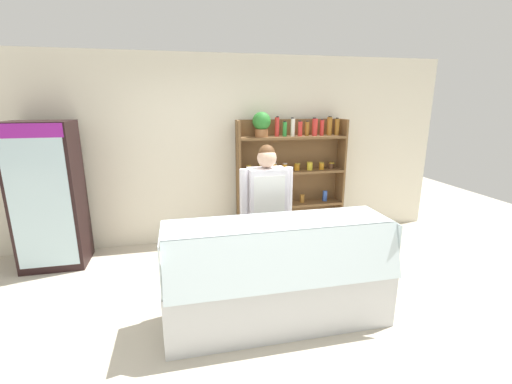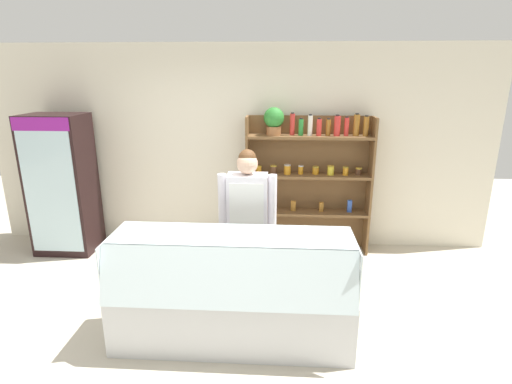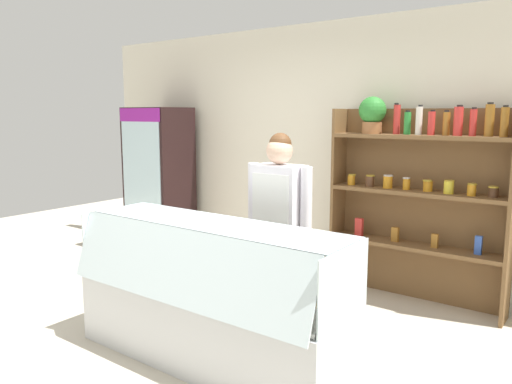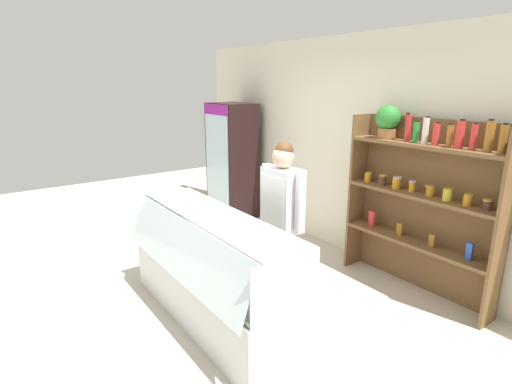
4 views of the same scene
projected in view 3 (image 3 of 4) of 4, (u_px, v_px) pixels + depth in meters
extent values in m
plane|color=beige|center=(199.00, 350.00, 3.75)|extent=(12.00, 12.00, 0.00)
cube|color=silver|center=(338.00, 153.00, 5.27)|extent=(6.80, 0.10, 2.70)
cube|color=black|center=(159.00, 181.00, 6.32)|extent=(0.75, 0.57, 1.83)
cube|color=silver|center=(142.00, 183.00, 6.09)|extent=(0.67, 0.01, 1.63)
cube|color=#8C1E8C|center=(139.00, 115.00, 5.96)|extent=(0.71, 0.01, 0.16)
cylinder|color=#3356B2|center=(135.00, 227.00, 6.37)|extent=(0.05, 0.05, 0.16)
cylinder|color=purple|center=(143.00, 226.00, 6.27)|extent=(0.06, 0.06, 0.21)
cylinder|color=#3356B2|center=(152.00, 230.00, 6.19)|extent=(0.05, 0.05, 0.17)
cylinder|color=#3356B2|center=(160.00, 232.00, 6.10)|extent=(0.05, 0.05, 0.14)
cylinder|color=purple|center=(135.00, 189.00, 6.28)|extent=(0.06, 0.06, 0.17)
cylinder|color=silver|center=(146.00, 190.00, 6.16)|extent=(0.07, 0.07, 0.19)
cylinder|color=orange|center=(158.00, 192.00, 6.03)|extent=(0.07, 0.07, 0.17)
cylinder|color=purple|center=(134.00, 152.00, 6.21)|extent=(0.05, 0.05, 0.17)
cylinder|color=silver|center=(145.00, 153.00, 6.09)|extent=(0.06, 0.06, 0.15)
cylinder|color=silver|center=(157.00, 153.00, 5.96)|extent=(0.06, 0.06, 0.17)
cube|color=brown|center=(421.00, 206.00, 4.67)|extent=(1.62, 0.02, 1.80)
cube|color=brown|center=(338.00, 199.00, 5.03)|extent=(0.03, 0.28, 1.80)
cube|color=brown|center=(512.00, 219.00, 4.09)|extent=(0.03, 0.28, 1.80)
cube|color=brown|center=(414.00, 246.00, 4.62)|extent=(1.56, 0.28, 0.04)
cube|color=brown|center=(417.00, 193.00, 4.54)|extent=(1.56, 0.28, 0.04)
cube|color=brown|center=(420.00, 137.00, 4.46)|extent=(1.56, 0.28, 0.04)
cylinder|color=#996038|center=(372.00, 128.00, 4.72)|extent=(0.18, 0.18, 0.11)
sphere|color=#2C7C2D|center=(373.00, 110.00, 4.69)|extent=(0.26, 0.26, 0.26)
cylinder|color=red|center=(397.00, 120.00, 4.59)|extent=(0.06, 0.06, 0.27)
cylinder|color=black|center=(397.00, 104.00, 4.55)|extent=(0.04, 0.04, 0.02)
cylinder|color=#2D8C38|center=(407.00, 123.00, 4.51)|extent=(0.06, 0.06, 0.20)
cylinder|color=black|center=(408.00, 111.00, 4.49)|extent=(0.04, 0.04, 0.02)
cylinder|color=silver|center=(419.00, 121.00, 4.42)|extent=(0.06, 0.06, 0.25)
cylinder|color=black|center=(421.00, 106.00, 4.42)|extent=(0.04, 0.04, 0.02)
cylinder|color=red|center=(431.00, 123.00, 4.36)|extent=(0.06, 0.06, 0.21)
cylinder|color=black|center=(433.00, 111.00, 4.36)|extent=(0.04, 0.04, 0.02)
cylinder|color=#9E6623|center=(446.00, 124.00, 4.32)|extent=(0.06, 0.06, 0.20)
cylinder|color=black|center=(447.00, 111.00, 4.29)|extent=(0.04, 0.04, 0.02)
cylinder|color=red|center=(458.00, 121.00, 4.23)|extent=(0.08, 0.08, 0.25)
cylinder|color=black|center=(460.00, 106.00, 4.22)|extent=(0.05, 0.05, 0.02)
cylinder|color=red|center=(473.00, 123.00, 4.17)|extent=(0.06, 0.06, 0.22)
cylinder|color=black|center=(474.00, 108.00, 4.16)|extent=(0.04, 0.04, 0.02)
cylinder|color=#9E6623|center=(489.00, 120.00, 4.10)|extent=(0.07, 0.07, 0.26)
cylinder|color=black|center=(491.00, 103.00, 4.08)|extent=(0.05, 0.05, 0.02)
cylinder|color=#9E6623|center=(504.00, 122.00, 4.03)|extent=(0.06, 0.06, 0.24)
cylinder|color=black|center=(506.00, 106.00, 4.02)|extent=(0.04, 0.04, 0.02)
cylinder|color=orange|center=(351.00, 180.00, 4.90)|extent=(0.07, 0.07, 0.09)
cylinder|color=gold|center=(352.00, 175.00, 4.90)|extent=(0.07, 0.07, 0.01)
cylinder|color=brown|center=(370.00, 181.00, 4.79)|extent=(0.08, 0.08, 0.10)
cylinder|color=gold|center=(370.00, 176.00, 4.79)|extent=(0.08, 0.08, 0.01)
cylinder|color=orange|center=(388.00, 182.00, 4.68)|extent=(0.09, 0.09, 0.11)
cylinder|color=silver|center=(389.00, 176.00, 4.68)|extent=(0.09, 0.09, 0.01)
cylinder|color=orange|center=(406.00, 184.00, 4.59)|extent=(0.07, 0.07, 0.10)
cylinder|color=silver|center=(406.00, 178.00, 4.58)|extent=(0.07, 0.07, 0.01)
cylinder|color=orange|center=(428.00, 186.00, 4.49)|extent=(0.08, 0.08, 0.09)
cylinder|color=gold|center=(428.00, 181.00, 4.47)|extent=(0.08, 0.08, 0.01)
cylinder|color=yellow|center=(449.00, 188.00, 4.35)|extent=(0.08, 0.08, 0.11)
cylinder|color=gold|center=(449.00, 181.00, 4.35)|extent=(0.09, 0.09, 0.01)
cylinder|color=orange|center=(472.00, 190.00, 4.24)|extent=(0.07, 0.07, 0.09)
cylinder|color=gold|center=(472.00, 184.00, 4.24)|extent=(0.07, 0.07, 0.01)
cylinder|color=brown|center=(494.00, 192.00, 4.17)|extent=(0.08, 0.08, 0.08)
cylinder|color=gold|center=(493.00, 187.00, 4.15)|extent=(0.08, 0.08, 0.01)
cube|color=red|center=(359.00, 227.00, 4.93)|extent=(0.08, 0.05, 0.18)
cube|color=#9E6623|center=(395.00, 234.00, 4.71)|extent=(0.07, 0.05, 0.14)
cube|color=#9E6623|center=(435.00, 241.00, 4.50)|extent=(0.06, 0.04, 0.13)
cube|color=#3356B2|center=(478.00, 245.00, 4.28)|extent=(0.06, 0.04, 0.16)
cube|color=silver|center=(211.00, 324.00, 3.55)|extent=(2.09, 0.65, 0.55)
cube|color=white|center=(210.00, 284.00, 3.51)|extent=(2.03, 0.59, 0.03)
cube|color=silver|center=(178.00, 267.00, 3.23)|extent=(2.05, 0.16, 0.47)
cube|color=silver|center=(214.00, 223.00, 3.48)|extent=(2.05, 0.49, 0.01)
cube|color=silver|center=(116.00, 235.00, 4.08)|extent=(0.01, 0.61, 0.45)
cube|color=silver|center=(344.00, 286.00, 2.87)|extent=(0.01, 0.61, 0.45)
cube|color=beige|center=(144.00, 257.00, 4.02)|extent=(0.16, 0.13, 0.05)
cube|color=white|center=(124.00, 263.00, 3.87)|extent=(0.05, 0.03, 0.02)
cube|color=tan|center=(178.00, 266.00, 3.79)|extent=(0.16, 0.11, 0.04)
cube|color=white|center=(159.00, 272.00, 3.64)|extent=(0.05, 0.03, 0.02)
cube|color=tan|center=(218.00, 276.00, 3.56)|extent=(0.16, 0.13, 0.06)
cube|color=white|center=(199.00, 283.00, 3.41)|extent=(0.05, 0.03, 0.02)
cube|color=beige|center=(262.00, 287.00, 3.33)|extent=(0.17, 0.14, 0.05)
cube|color=white|center=(244.00, 296.00, 3.17)|extent=(0.05, 0.03, 0.02)
cube|color=tan|center=(313.00, 299.00, 3.10)|extent=(0.16, 0.12, 0.06)
cube|color=white|center=(296.00, 310.00, 2.94)|extent=(0.05, 0.03, 0.02)
cylinder|color=#C1706B|center=(120.00, 255.00, 3.92)|extent=(0.15, 0.15, 0.14)
cylinder|color=#A35B4C|center=(138.00, 261.00, 3.80)|extent=(0.19, 0.14, 0.12)
cylinder|color=#C1706B|center=(158.00, 265.00, 3.66)|extent=(0.19, 0.15, 0.14)
cylinder|color=white|center=(264.00, 286.00, 3.12)|extent=(0.07, 0.07, 0.20)
cylinder|color=white|center=(277.00, 291.00, 3.06)|extent=(0.07, 0.07, 0.19)
cylinder|color=#2D2D38|center=(270.00, 282.00, 4.14)|extent=(0.13, 0.13, 0.74)
cylinder|color=#2D2D38|center=(288.00, 287.00, 4.03)|extent=(0.13, 0.13, 0.74)
cube|color=white|center=(279.00, 203.00, 3.98)|extent=(0.40, 0.24, 0.61)
cube|color=white|center=(270.00, 246.00, 3.93)|extent=(0.34, 0.01, 1.15)
cylinder|color=white|center=(254.00, 196.00, 4.12)|extent=(0.09, 0.09, 0.55)
cylinder|color=white|center=(306.00, 203.00, 3.83)|extent=(0.09, 0.09, 0.55)
sphere|color=#D8AD8E|center=(279.00, 151.00, 3.92)|extent=(0.21, 0.21, 0.21)
sphere|color=brown|center=(280.00, 144.00, 3.92)|extent=(0.18, 0.18, 0.18)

